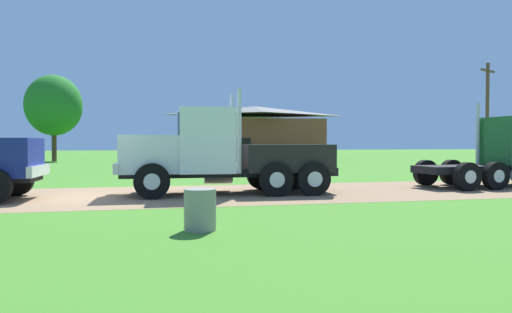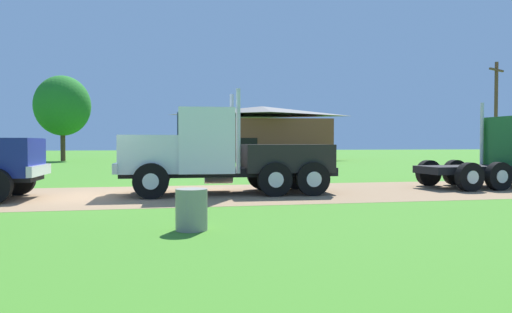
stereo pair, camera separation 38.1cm
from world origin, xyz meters
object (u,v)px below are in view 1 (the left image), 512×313
(truck_foreground_white, at_px, (222,155))
(utility_pole_near, at_px, (487,111))
(shed_building, at_px, (255,134))
(steel_barrel, at_px, (200,210))

(truck_foreground_white, bearing_deg, utility_pole_near, 34.59)
(shed_building, bearing_deg, steel_barrel, -104.04)
(truck_foreground_white, distance_m, shed_building, 31.62)
(shed_building, bearing_deg, truck_foreground_white, -104.46)
(utility_pole_near, bearing_deg, shed_building, 135.93)
(steel_barrel, height_order, utility_pole_near, utility_pole_near)
(steel_barrel, xyz_separation_m, shed_building, (9.28, 37.09, 2.21))
(utility_pole_near, bearing_deg, steel_barrel, -137.51)
(truck_foreground_white, distance_m, steel_barrel, 6.70)
(steel_barrel, relative_size, shed_building, 0.06)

